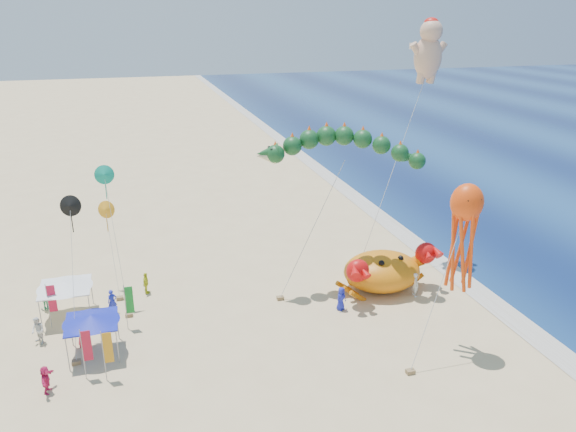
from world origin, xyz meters
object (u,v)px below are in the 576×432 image
object	(u,v)px
cherub_kite	(429,49)
crab_inflatable	(383,270)
canopy_white	(65,285)
canopy_blue	(91,319)
dragon_kite	(343,153)
octopus_kite	(464,229)

from	to	relation	value
cherub_kite	crab_inflatable	bearing A→B (deg)	-134.26
crab_inflatable	canopy_white	xyz separation A→B (m)	(-22.36, 2.12, 0.91)
cherub_kite	canopy_blue	distance (m)	31.13
crab_inflatable	dragon_kite	world-z (taller)	dragon_kite
cherub_kite	octopus_kite	bearing A→B (deg)	-108.63
dragon_kite	canopy_blue	xyz separation A→B (m)	(-17.53, -4.48, -7.94)
dragon_kite	canopy_white	bearing A→B (deg)	177.86
cherub_kite	canopy_blue	xyz separation A→B (m)	(-26.09, -8.84, -14.50)
crab_inflatable	octopus_kite	xyz separation A→B (m)	(0.91, -8.19, 6.26)
cherub_kite	canopy_white	bearing A→B (deg)	-172.58
crab_inflatable	octopus_kite	world-z (taller)	octopus_kite
crab_inflatable	dragon_kite	distance (m)	9.43
dragon_kite	octopus_kite	world-z (taller)	dragon_kite
cherub_kite	canopy_white	distance (m)	31.72
cherub_kite	canopy_blue	size ratio (longest dim) A/B	5.83
dragon_kite	crab_inflatable	bearing A→B (deg)	-25.42
crab_inflatable	canopy_blue	size ratio (longest dim) A/B	2.39
octopus_kite	canopy_white	xyz separation A→B (m)	(-23.27, 10.31, -5.35)
octopus_kite	canopy_white	world-z (taller)	octopus_kite
octopus_kite	canopy_blue	distance (m)	22.63
crab_inflatable	canopy_blue	xyz separation A→B (m)	(-20.47, -3.08, 0.91)
cherub_kite	octopus_kite	world-z (taller)	cherub_kite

